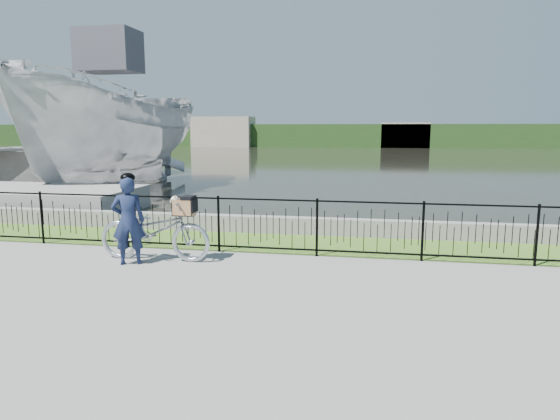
% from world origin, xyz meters
% --- Properties ---
extents(ground, '(120.00, 120.00, 0.00)m').
position_xyz_m(ground, '(0.00, 0.00, 0.00)').
color(ground, gray).
rests_on(ground, ground).
extents(grass_strip, '(60.00, 2.00, 0.01)m').
position_xyz_m(grass_strip, '(0.00, 2.60, 0.00)').
color(grass_strip, '#466D22').
rests_on(grass_strip, ground).
extents(water, '(120.00, 120.00, 0.00)m').
position_xyz_m(water, '(0.00, 33.00, 0.00)').
color(water, black).
rests_on(water, ground).
extents(quay_wall, '(60.00, 0.30, 0.40)m').
position_xyz_m(quay_wall, '(0.00, 3.60, 0.20)').
color(quay_wall, gray).
rests_on(quay_wall, ground).
extents(fence, '(14.00, 0.06, 1.15)m').
position_xyz_m(fence, '(0.00, 1.60, 0.58)').
color(fence, black).
rests_on(fence, ground).
extents(far_treeline, '(120.00, 6.00, 3.00)m').
position_xyz_m(far_treeline, '(0.00, 60.00, 1.50)').
color(far_treeline, '#234119').
rests_on(far_treeline, ground).
extents(far_building_left, '(8.00, 4.00, 4.00)m').
position_xyz_m(far_building_left, '(-18.00, 58.00, 2.00)').
color(far_building_left, gray).
rests_on(far_building_left, ground).
extents(far_building_right, '(6.00, 3.00, 3.20)m').
position_xyz_m(far_building_right, '(6.00, 58.50, 1.60)').
color(far_building_right, gray).
rests_on(far_building_right, ground).
extents(bicycle_rig, '(2.19, 0.76, 1.27)m').
position_xyz_m(bicycle_rig, '(-2.00, 0.76, 0.58)').
color(bicycle_rig, '#AEB2BB').
rests_on(bicycle_rig, ground).
extents(cyclist, '(0.70, 0.59, 1.70)m').
position_xyz_m(cyclist, '(-2.35, 0.41, 0.84)').
color(cyclist, '#17203F').
rests_on(cyclist, ground).
extents(boat_near, '(5.03, 11.73, 6.23)m').
position_xyz_m(boat_near, '(-8.13, 10.54, 2.30)').
color(boat_near, '#BBBBBB').
rests_on(boat_near, water).
extents(boat_far, '(12.27, 14.56, 2.58)m').
position_xyz_m(boat_far, '(-12.68, 13.34, 1.29)').
color(boat_far, '#BBBBBB').
rests_on(boat_far, water).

